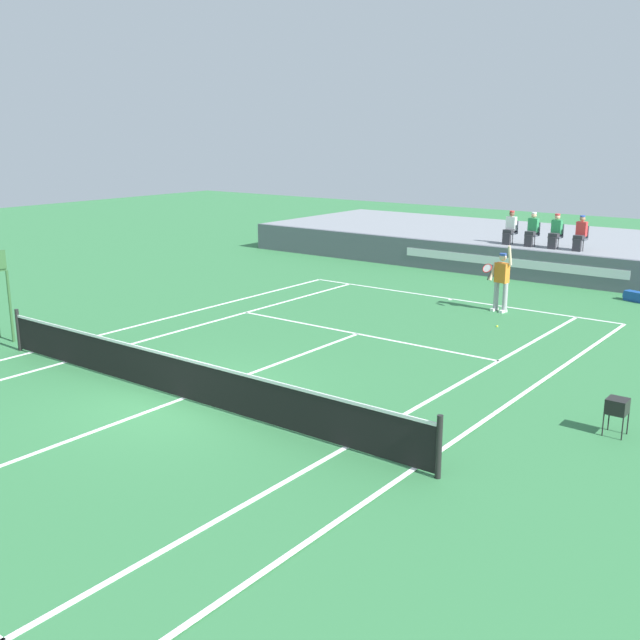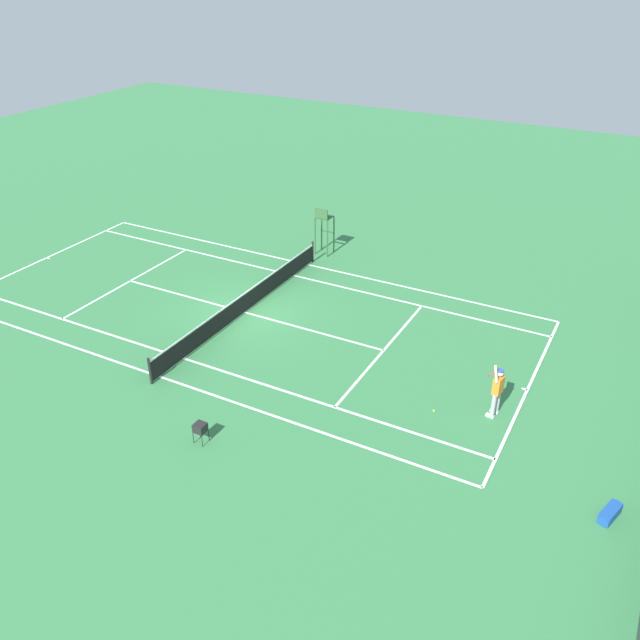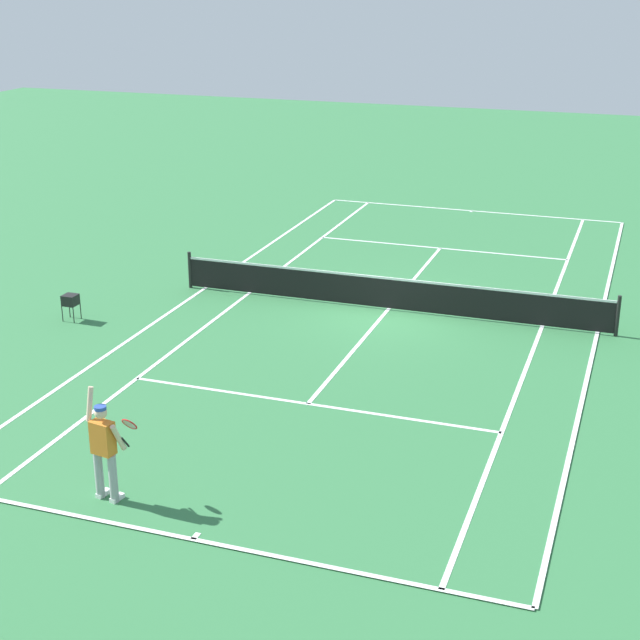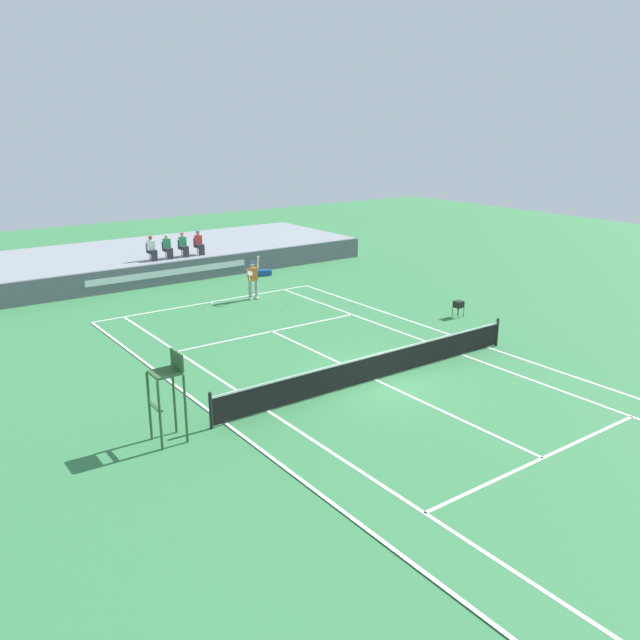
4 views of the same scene
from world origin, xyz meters
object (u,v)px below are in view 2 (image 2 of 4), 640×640
object	(u,v)px
tennis_ball	(434,411)
ball_hopper	(200,427)
tennis_player	(497,391)
umpire_chair	(324,225)
equipment_bag	(610,513)

from	to	relation	value
tennis_ball	ball_hopper	size ratio (longest dim) A/B	0.10
tennis_player	ball_hopper	bearing A→B (deg)	-53.51
tennis_ball	umpire_chair	distance (m)	13.68
tennis_ball	ball_hopper	bearing A→B (deg)	-49.97
tennis_player	equipment_bag	distance (m)	5.09
umpire_chair	tennis_player	bearing A→B (deg)	51.08
tennis_player	umpire_chair	bearing A→B (deg)	-128.92
tennis_ball	equipment_bag	bearing A→B (deg)	69.07
tennis_player	ball_hopper	world-z (taller)	tennis_player
umpire_chair	ball_hopper	size ratio (longest dim) A/B	3.49
tennis_ball	umpire_chair	world-z (taller)	umpire_chair
umpire_chair	equipment_bag	xyz separation A→B (m)	(12.04, 15.26, -1.40)
equipment_bag	ball_hopper	world-z (taller)	ball_hopper
tennis_player	umpire_chair	size ratio (longest dim) A/B	0.85
umpire_chair	equipment_bag	bearing A→B (deg)	51.72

